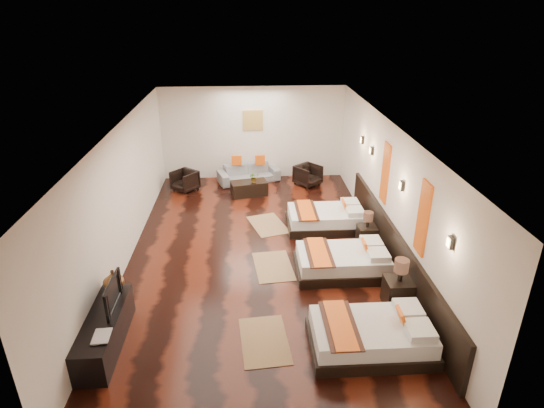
{
  "coord_description": "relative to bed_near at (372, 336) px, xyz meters",
  "views": [
    {
      "loc": [
        -0.19,
        -8.52,
        5.01
      ],
      "look_at": [
        0.31,
        0.17,
        1.1
      ],
      "focal_mm": 29.7,
      "sensor_mm": 36.0,
      "label": 1
    }
  ],
  "objects": [
    {
      "name": "sconce_mid",
      "position": [
        1.01,
        2.25,
        1.6
      ],
      "size": [
        0.07,
        0.12,
        0.18
      ],
      "color": "black",
      "rests_on": "right_wall"
    },
    {
      "name": "orange_panel_a",
      "position": [
        1.04,
        1.15,
        1.45
      ],
      "size": [
        0.04,
        0.4,
        1.3
      ],
      "primitive_type": "cube",
      "color": "#D86014",
      "rests_on": "right_wall"
    },
    {
      "name": "orange_panel_b",
      "position": [
        1.04,
        3.35,
        1.45
      ],
      "size": [
        0.04,
        0.4,
        1.3
      ],
      "primitive_type": "cube",
      "color": "#D86014",
      "rests_on": "right_wall"
    },
    {
      "name": "headboard_panel",
      "position": [
        1.02,
        2.25,
        0.2
      ],
      "size": [
        0.08,
        6.6,
        0.9
      ],
      "primitive_type": "cube",
      "color": "black",
      "rests_on": "floor"
    },
    {
      "name": "tv_console",
      "position": [
        -4.19,
        0.32,
        0.03
      ],
      "size": [
        0.5,
        1.8,
        0.55
      ],
      "primitive_type": "cube",
      "color": "black",
      "rests_on": "floor"
    },
    {
      "name": "back_wall",
      "position": [
        -1.69,
        7.8,
        1.15
      ],
      "size": [
        5.5,
        0.01,
        2.8
      ],
      "primitive_type": "cube",
      "color": "silver",
      "rests_on": "floor"
    },
    {
      "name": "nightstand_a",
      "position": [
        0.75,
        1.07,
        0.08
      ],
      "size": [
        0.48,
        0.48,
        0.95
      ],
      "color": "black",
      "rests_on": "floor"
    },
    {
      "name": "sconce_far",
      "position": [
        1.01,
        4.45,
        1.6
      ],
      "size": [
        0.07,
        0.12,
        0.18
      ],
      "color": "black",
      "rests_on": "right_wall"
    },
    {
      "name": "book",
      "position": [
        -4.19,
        -0.16,
        0.32
      ],
      "size": [
        0.27,
        0.35,
        0.03
      ],
      "primitive_type": "imported",
      "rotation": [
        0.0,
        0.0,
        0.05
      ],
      "color": "black",
      "rests_on": "tv_console"
    },
    {
      "name": "gold_artwork",
      "position": [
        -1.69,
        7.78,
        1.55
      ],
      "size": [
        0.6,
        0.04,
        0.6
      ],
      "primitive_type": "cube",
      "color": "#AD873F",
      "rests_on": "back_wall"
    },
    {
      "name": "floor",
      "position": [
        -1.69,
        3.05,
        -0.25
      ],
      "size": [
        5.5,
        9.5,
        0.01
      ],
      "primitive_type": "cube",
      "color": "black",
      "rests_on": "ground"
    },
    {
      "name": "jute_mat_mid",
      "position": [
        -1.4,
        2.49,
        -0.24
      ],
      "size": [
        0.87,
        1.27,
        0.01
      ],
      "primitive_type": "cube",
      "rotation": [
        0.0,
        0.0,
        0.1
      ],
      "color": "#95724B",
      "rests_on": "floor"
    },
    {
      "name": "ceiling",
      "position": [
        -1.69,
        3.05,
        2.55
      ],
      "size": [
        5.5,
        9.5,
        0.01
      ],
      "primitive_type": "cube",
      "color": "white",
      "rests_on": "floor"
    },
    {
      "name": "coffee_table",
      "position": [
        -1.85,
        6.35,
        -0.05
      ],
      "size": [
        1.08,
        0.7,
        0.4
      ],
      "primitive_type": "cube",
      "rotation": [
        0.0,
        0.0,
        0.21
      ],
      "color": "black",
      "rests_on": "floor"
    },
    {
      "name": "jute_mat_far",
      "position": [
        -1.42,
        4.41,
        -0.24
      ],
      "size": [
        1.07,
        1.37,
        0.01
      ],
      "primitive_type": "cube",
      "rotation": [
        0.0,
        0.0,
        0.3
      ],
      "color": "#95724B",
      "rests_on": "floor"
    },
    {
      "name": "table_plant",
      "position": [
        -1.71,
        6.28,
        0.3
      ],
      "size": [
        0.34,
        0.31,
        0.3
      ],
      "primitive_type": "imported",
      "rotation": [
        0.0,
        0.0,
        0.35
      ],
      "color": "#2C5A1E",
      "rests_on": "coffee_table"
    },
    {
      "name": "bed_mid",
      "position": [
        -0.0,
        2.22,
        -0.01
      ],
      "size": [
        1.86,
        1.17,
        0.71
      ],
      "color": "black",
      "rests_on": "floor"
    },
    {
      "name": "sconce_lounge",
      "position": [
        1.01,
        5.35,
        1.6
      ],
      "size": [
        0.07,
        0.12,
        0.18
      ],
      "color": "black",
      "rests_on": "right_wall"
    },
    {
      "name": "jute_mat_near",
      "position": [
        -1.68,
        0.26,
        -0.24
      ],
      "size": [
        0.85,
        1.26,
        0.01
      ],
      "primitive_type": "cube",
      "rotation": [
        0.0,
        0.0,
        0.09
      ],
      "color": "#95724B",
      "rests_on": "floor"
    },
    {
      "name": "sconce_near",
      "position": [
        1.01,
        0.05,
        1.6
      ],
      "size": [
        0.07,
        0.12,
        0.18
      ],
      "color": "black",
      "rests_on": "right_wall"
    },
    {
      "name": "left_wall",
      "position": [
        -4.44,
        3.05,
        1.15
      ],
      "size": [
        0.01,
        9.5,
        2.8
      ],
      "primitive_type": "cube",
      "color": "silver",
      "rests_on": "floor"
    },
    {
      "name": "bed_near",
      "position": [
        0.0,
        0.0,
        0.0
      ],
      "size": [
        1.9,
        1.19,
        0.72
      ],
      "color": "black",
      "rests_on": "floor"
    },
    {
      "name": "right_wall",
      "position": [
        1.06,
        3.05,
        1.15
      ],
      "size": [
        0.01,
        9.5,
        2.8
      ],
      "primitive_type": "cube",
      "color": "silver",
      "rests_on": "floor"
    },
    {
      "name": "bed_far",
      "position": [
        -0.0,
        4.21,
        -0.01
      ],
      "size": [
        1.85,
        1.16,
        0.71
      ],
      "color": "black",
      "rests_on": "floor"
    },
    {
      "name": "tv",
      "position": [
        -4.14,
        0.58,
        0.54
      ],
      "size": [
        0.11,
        0.83,
        0.48
      ],
      "primitive_type": "imported",
      "rotation": [
        0.0,
        0.0,
        1.57
      ],
      "color": "black",
      "rests_on": "tv_console"
    },
    {
      "name": "armchair_left",
      "position": [
        -3.71,
        6.81,
        0.05
      ],
      "size": [
        0.9,
        0.9,
        0.59
      ],
      "primitive_type": "imported",
      "rotation": [
        0.0,
        0.0,
        -0.71
      ],
      "color": "black",
      "rests_on": "floor"
    },
    {
      "name": "sofa",
      "position": [
        -1.85,
        7.4,
        0.02
      ],
      "size": [
        1.96,
        1.24,
        0.53
      ],
      "primitive_type": "imported",
      "rotation": [
        0.0,
        0.0,
        0.31
      ],
      "color": "gray",
      "rests_on": "floor"
    },
    {
      "name": "figurine",
      "position": [
        -4.19,
        1.06,
        0.49
      ],
      "size": [
        0.42,
        0.42,
        0.37
      ],
      "primitive_type": "imported",
      "rotation": [
        0.0,
        0.0,
        0.23
      ],
      "color": "brown",
      "rests_on": "tv_console"
    },
    {
      "name": "nightstand_b",
      "position": [
        0.75,
        3.31,
        0.03
      ],
      "size": [
        0.41,
        0.41,
        0.8
      ],
      "color": "black",
      "rests_on": "floor"
    },
    {
      "name": "armchair_right",
      "position": [
        -0.09,
        7.02,
        0.06
      ],
      "size": [
        0.93,
        0.94,
        0.61
      ],
      "primitive_type": "imported",
      "rotation": [
        0.0,
        0.0,
        0.69
      ],
      "color": "black",
      "rests_on": "floor"
    }
  ]
}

